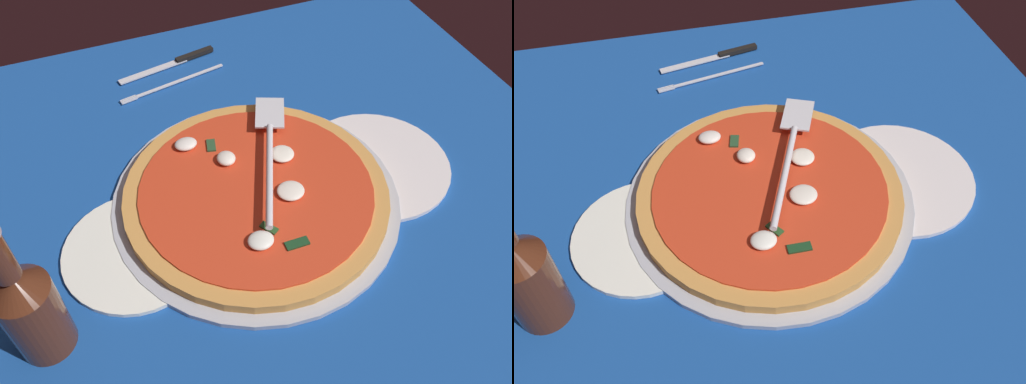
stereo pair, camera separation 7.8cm
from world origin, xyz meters
The scene contains 9 objects.
ground_plane centered at (0.00, 0.00, -0.40)cm, with size 105.85×105.85×0.80cm, color #18489A.
checker_pattern centered at (0.00, 0.00, 0.05)cm, with size 105.85×105.85×0.10cm.
pizza_pan centered at (-0.53, 3.45, 0.68)cm, with size 42.25×42.25×1.15cm, color #ADB3BF.
dinner_plate_left centered at (-19.27, 0.94, 0.60)cm, with size 20.02×20.02×1.00cm, color white.
dinner_plate_right centered at (19.55, 3.18, 0.60)cm, with size 23.35×23.35×1.00cm, color white.
pizza centered at (-0.53, 3.49, 2.20)cm, with size 38.74×38.74×3.21cm.
pizza_server centered at (3.60, 8.21, 4.84)cm, with size 13.41×26.38×1.00cm.
place_setting_far centered at (-2.98, 38.26, 0.46)cm, with size 20.45×15.04×1.40cm.
beer_bottle centered at (-32.11, -7.95, 8.34)cm, with size 6.77×6.77×21.94cm.
Camera 2 is at (-12.55, -47.04, 60.75)cm, focal length 37.52 mm.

